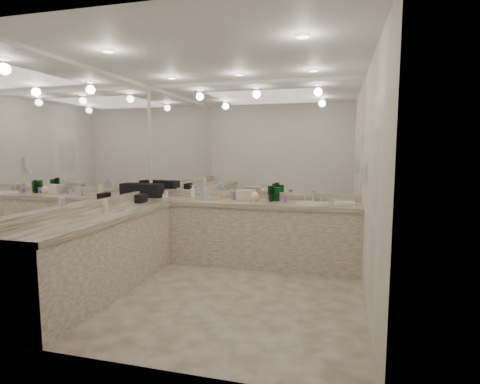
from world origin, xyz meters
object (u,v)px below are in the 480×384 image
(soap_bottle_a, at_px, (193,191))
(sink, at_px, (312,203))
(wall_phone, at_px, (363,173))
(hand_towel, at_px, (345,203))
(soap_bottle_c, at_px, (255,195))
(black_toiletry_bag, at_px, (150,190))
(soap_bottle_b, at_px, (205,193))
(cream_cosmetic_case, at_px, (246,195))

(soap_bottle_a, bearing_deg, sink, -3.17)
(wall_phone, height_order, soap_bottle_a, wall_phone)
(sink, distance_m, hand_towel, 0.43)
(soap_bottle_c, bearing_deg, black_toiletry_bag, -179.91)
(hand_towel, height_order, soap_bottle_b, soap_bottle_b)
(soap_bottle_a, relative_size, soap_bottle_c, 1.05)
(soap_bottle_b, bearing_deg, wall_phone, -11.00)
(sink, bearing_deg, soap_bottle_b, -176.47)
(sink, relative_size, hand_towel, 1.78)
(cream_cosmetic_case, height_order, soap_bottle_b, soap_bottle_b)
(cream_cosmetic_case, relative_size, soap_bottle_b, 1.18)
(soap_bottle_c, bearing_deg, sink, -0.29)
(soap_bottle_a, bearing_deg, cream_cosmetic_case, -3.68)
(black_toiletry_bag, bearing_deg, soap_bottle_c, 0.09)
(soap_bottle_a, height_order, soap_bottle_c, soap_bottle_a)
(wall_phone, height_order, black_toiletry_bag, wall_phone)
(soap_bottle_b, bearing_deg, black_toiletry_bag, 174.14)
(sink, xyz_separation_m, soap_bottle_c, (-0.79, 0.00, 0.10))
(sink, xyz_separation_m, black_toiletry_bag, (-2.41, 0.00, 0.11))
(black_toiletry_bag, distance_m, soap_bottle_a, 0.66)
(wall_phone, bearing_deg, black_toiletry_bag, 170.55)
(sink, height_order, soap_bottle_b, soap_bottle_b)
(black_toiletry_bag, relative_size, soap_bottle_a, 1.92)
(sink, distance_m, soap_bottle_c, 0.80)
(sink, relative_size, black_toiletry_bag, 1.19)
(black_toiletry_bag, height_order, hand_towel, black_toiletry_bag)
(sink, bearing_deg, cream_cosmetic_case, 177.28)
(soap_bottle_a, bearing_deg, wall_phone, -14.20)
(wall_phone, distance_m, soap_bottle_c, 1.53)
(sink, height_order, wall_phone, wall_phone)
(sink, height_order, soap_bottle_a, soap_bottle_a)
(cream_cosmetic_case, bearing_deg, wall_phone, -26.22)
(sink, relative_size, wall_phone, 1.83)
(hand_towel, xyz_separation_m, soap_bottle_b, (-1.92, -0.05, 0.09))
(cream_cosmetic_case, bearing_deg, soap_bottle_c, -22.77)
(hand_towel, xyz_separation_m, soap_bottle_a, (-2.18, 0.14, 0.08))
(hand_towel, bearing_deg, soap_bottle_c, 177.78)
(cream_cosmetic_case, distance_m, soap_bottle_c, 0.15)
(soap_bottle_b, relative_size, soap_bottle_c, 1.16)
(soap_bottle_b, bearing_deg, cream_cosmetic_case, 13.62)
(hand_towel, relative_size, soap_bottle_a, 1.28)
(cream_cosmetic_case, xyz_separation_m, soap_bottle_b, (-0.56, -0.14, 0.03))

